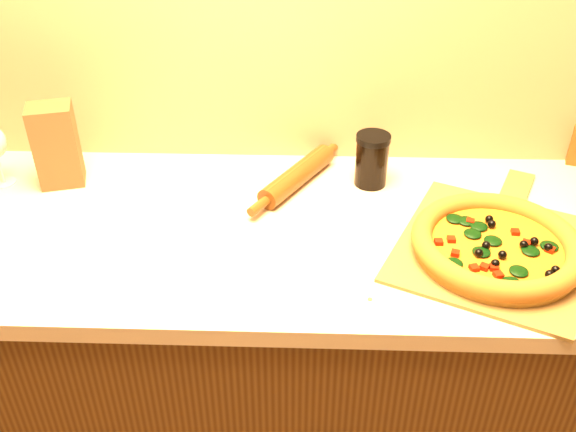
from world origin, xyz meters
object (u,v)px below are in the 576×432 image
at_px(pizza, 497,245).
at_px(rolling_pin, 297,176).
at_px(pizza_peel, 494,245).
at_px(dark_jar, 372,160).

distance_m(pizza, rolling_pin, 0.51).
bearing_deg(pizza, pizza_peel, 78.62).
bearing_deg(rolling_pin, dark_jar, 4.33).
relative_size(pizza, rolling_pin, 1.04).
height_order(pizza, rolling_pin, pizza).
xyz_separation_m(pizza_peel, rolling_pin, (-0.43, 0.24, 0.02)).
bearing_deg(pizza_peel, dark_jar, 159.28).
distance_m(pizza, dark_jar, 0.38).
bearing_deg(pizza_peel, pizza, -76.50).
bearing_deg(dark_jar, pizza, -50.14).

